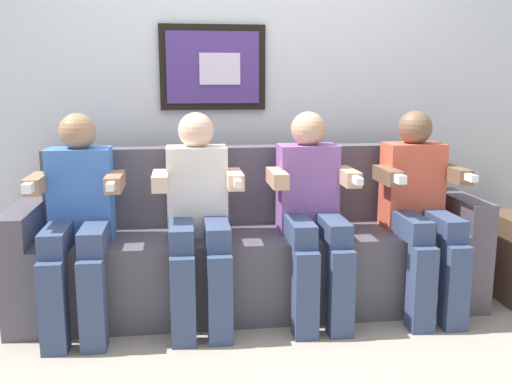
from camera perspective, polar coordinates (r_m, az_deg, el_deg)
The scene contains 7 objects.
ground_plane at distance 3.05m, azimuth 0.38°, elevation -13.59°, with size 6.47×6.47×0.00m, color #9E9384.
back_wall_assembly at distance 3.52m, azimuth -1.42°, elevation 11.59°, with size 4.98×0.10×2.60m.
couch at distance 3.24m, azimuth -0.42°, elevation -6.14°, with size 2.58×0.58×0.90m.
person_leftmost at distance 3.02m, azimuth -17.45°, elevation -2.16°, with size 0.46×0.56×1.11m.
person_left_center at distance 2.97m, azimuth -5.83°, elevation -1.90°, with size 0.46×0.56×1.11m.
person_right_center at distance 3.05m, azimuth 5.65°, elevation -1.56°, with size 0.46×0.56×1.11m.
person_rightmost at distance 3.24m, azimuth 16.16°, elevation -1.19°, with size 0.46×0.56×1.11m.
Camera 1 is at (-0.38, -2.74, 1.28)m, focal length 39.75 mm.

